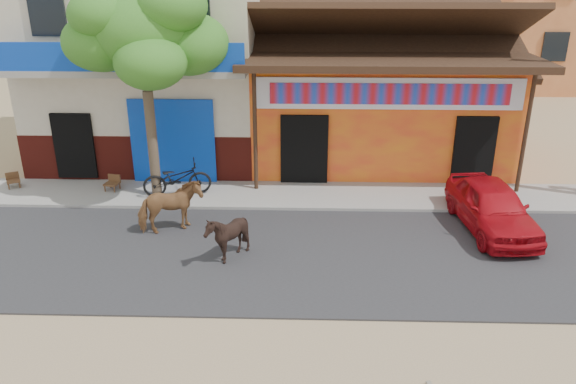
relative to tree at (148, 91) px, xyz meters
name	(u,v)px	position (x,y,z in m)	size (l,w,h in m)	color
ground	(324,320)	(4.60, -5.80, -3.12)	(120.00, 120.00, 0.00)	#9E825B
road	(320,256)	(4.60, -3.30, -3.10)	(60.00, 5.00, 0.04)	#28282B
sidewalk	(318,196)	(4.60, 0.20, -3.06)	(60.00, 2.00, 0.12)	gray
dance_club	(375,105)	(6.60, 4.20, -1.32)	(8.00, 6.00, 3.60)	orange
cafe_building	(153,53)	(-0.90, 4.20, 0.38)	(7.00, 6.00, 7.00)	beige
tree	(148,91)	(0.00, 0.00, 0.00)	(3.00, 3.00, 6.00)	#2D721E
cow_tan	(170,207)	(0.90, -2.16, -2.42)	(0.71, 1.56, 1.32)	#95663B
cow_dark	(227,236)	(2.50, -3.57, -2.49)	(0.95, 1.06, 1.17)	black
red_car	(492,207)	(8.90, -1.78, -2.47)	(1.45, 3.60, 1.23)	#B70D16
scooter	(177,178)	(0.60, 0.03, -2.50)	(0.67, 1.92, 1.01)	black
cafe_chair_left	(111,177)	(-1.40, 0.33, -2.59)	(0.38, 0.38, 0.81)	#532B1B
cafe_chair_right	(12,175)	(-4.40, 0.48, -2.61)	(0.37, 0.37, 0.79)	#52311B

